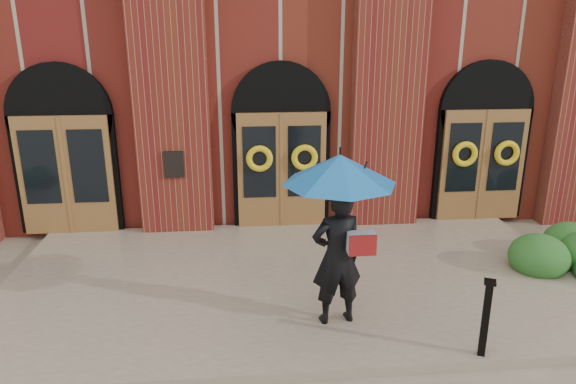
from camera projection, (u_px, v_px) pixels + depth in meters
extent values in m
plane|color=tan|center=(295.00, 288.00, 8.89)|extent=(90.00, 90.00, 0.00)
cube|color=tan|center=(294.00, 280.00, 9.02)|extent=(10.00, 5.30, 0.15)
cube|color=maroon|center=(265.00, 57.00, 16.32)|extent=(16.00, 12.00, 7.00)
cube|color=black|center=(174.00, 164.00, 10.55)|extent=(0.40, 0.05, 0.55)
cube|color=maroon|center=(169.00, 71.00, 10.24)|extent=(1.50, 0.45, 7.00)
cube|color=maroon|center=(389.00, 70.00, 10.65)|extent=(1.50, 0.45, 7.00)
cube|color=brown|center=(66.00, 176.00, 10.65)|extent=(1.90, 0.10, 2.50)
cylinder|color=black|center=(60.00, 115.00, 10.41)|extent=(2.10, 0.22, 2.10)
cube|color=brown|center=(282.00, 170.00, 11.06)|extent=(1.90, 0.10, 2.50)
cylinder|color=black|center=(281.00, 111.00, 10.82)|extent=(2.10, 0.22, 2.10)
cube|color=brown|center=(482.00, 166.00, 11.46)|extent=(1.90, 0.10, 2.50)
cylinder|color=black|center=(486.00, 109.00, 11.22)|extent=(2.10, 0.22, 2.10)
torus|color=yellow|center=(259.00, 159.00, 10.81)|extent=(0.57, 0.13, 0.57)
torus|color=yellow|center=(305.00, 158.00, 10.90)|extent=(0.57, 0.13, 0.57)
torus|color=yellow|center=(465.00, 154.00, 11.22)|extent=(0.57, 0.13, 0.57)
torus|color=yellow|center=(507.00, 153.00, 11.30)|extent=(0.57, 0.13, 0.57)
imported|color=black|center=(337.00, 257.00, 7.33)|extent=(0.82, 0.60, 2.06)
cone|color=#1560A5|center=(340.00, 169.00, 6.95)|extent=(1.82, 1.82, 0.41)
cylinder|color=black|center=(343.00, 208.00, 7.07)|extent=(0.02, 0.02, 0.68)
cube|color=#B2B5B7|center=(361.00, 243.00, 7.12)|extent=(0.41, 0.25, 0.30)
cube|color=maroon|center=(363.00, 246.00, 7.02)|extent=(0.38, 0.09, 0.30)
cube|color=black|center=(485.00, 320.00, 6.66)|extent=(0.12, 0.12, 1.04)
cube|color=black|center=(490.00, 282.00, 6.50)|extent=(0.19, 0.19, 0.04)
ellipsoid|color=#265A20|center=(564.00, 246.00, 9.73)|extent=(2.94, 1.18, 0.75)
ellipsoid|color=#1E511D|center=(575.00, 263.00, 9.28)|extent=(1.38, 1.19, 0.49)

